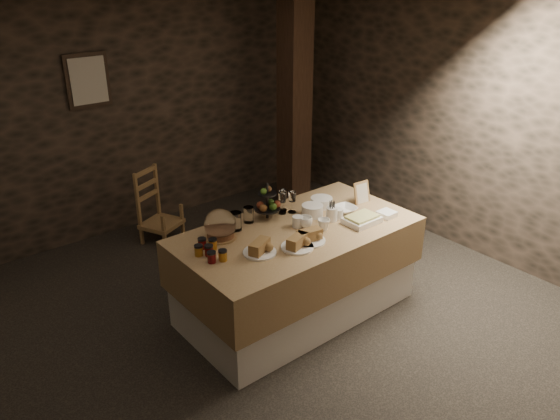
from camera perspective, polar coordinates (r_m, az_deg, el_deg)
ground_plane at (r=4.76m, az=-3.59°, el=-12.48°), size 5.50×5.00×0.01m
room_shell at (r=4.01m, az=-4.18°, el=5.57°), size 5.52×5.02×2.60m
buffet_table at (r=4.75m, az=1.75°, el=-5.72°), size 2.05×1.09×0.81m
chair at (r=6.16m, az=-12.64°, el=0.11°), size 0.51×0.50×0.65m
timber_column at (r=6.53m, az=1.51°, el=10.78°), size 0.30×0.30×2.60m
framed_picture at (r=6.04m, az=-19.44°, el=12.65°), size 0.45×0.04×0.55m
plate_stack_a at (r=4.81m, az=3.40°, el=-0.03°), size 0.19×0.19×0.10m
plate_stack_b at (r=5.00m, az=4.35°, el=0.83°), size 0.20×0.20×0.08m
cutlery_holder at (r=4.73m, az=5.43°, el=-0.41°), size 0.10×0.10×0.12m
cup_a at (r=4.60m, az=2.67°, el=-1.26°), size 0.13×0.13×0.09m
cup_b at (r=4.56m, az=4.58°, el=-1.53°), size 0.13×0.13×0.10m
mug_c at (r=4.60m, az=1.84°, el=-1.22°), size 0.09×0.09×0.09m
mug_d at (r=4.78m, az=6.12°, el=-0.38°), size 0.08×0.08×0.09m
bowl at (r=4.91m, az=6.79°, el=0.06°), size 0.21×0.21×0.05m
cake_dome at (r=4.42m, az=-6.27°, el=-1.69°), size 0.26×0.26×0.26m
fruit_stand at (r=4.73m, az=-1.25°, el=0.59°), size 0.23×0.23×0.32m
bread_platter_left at (r=4.20m, az=-2.14°, el=-4.06°), size 0.26×0.26×0.11m
bread_platter_center at (r=4.27m, az=1.83°, el=-3.50°), size 0.26×0.26×0.11m
bread_platter_right at (r=4.37m, az=3.09°, el=-2.84°), size 0.26×0.26×0.11m
jam_jars at (r=4.21m, az=-7.38°, el=-4.25°), size 0.20×0.32×0.07m
tart_dish at (r=4.73m, az=8.56°, el=-0.98°), size 0.30×0.22×0.07m
square_dish at (r=4.89m, az=11.10°, el=-0.40°), size 0.14×0.14×0.04m
menu_frame at (r=5.11m, az=8.55°, el=1.75°), size 0.17×0.08×0.22m
storage_jar_a at (r=4.55m, az=-4.65°, el=-1.18°), size 0.10×0.10×0.16m
storage_jar_b at (r=4.68m, az=-3.30°, el=-0.49°), size 0.09×0.09×0.14m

